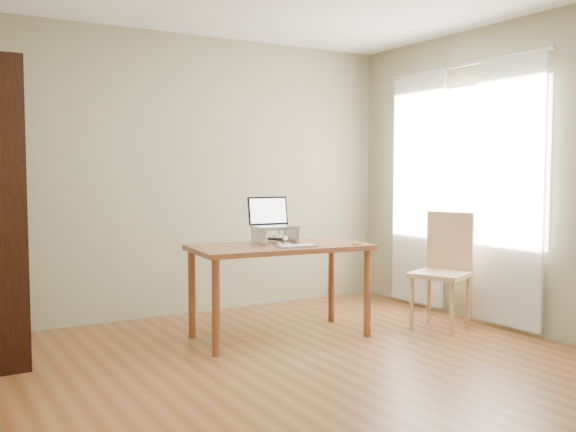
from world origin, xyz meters
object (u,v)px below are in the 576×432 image
at_px(desk, 280,257).
at_px(chair, 447,266).
at_px(cat, 273,236).
at_px(keyboard, 297,246).
at_px(laptop, 271,220).

bearing_deg(desk, chair, -13.41).
distance_m(desk, cat, 0.19).
bearing_deg(cat, desk, -84.78).
xyz_separation_m(keyboard, cat, (-0.02, 0.33, 0.05)).
height_order(keyboard, cat, cat).
xyz_separation_m(laptop, chair, (1.38, -0.60, -0.41)).
xyz_separation_m(cat, chair, (1.38, -0.57, -0.27)).
height_order(laptop, cat, laptop).
relative_size(cat, chair, 0.48).
distance_m(desk, chair, 1.46).
distance_m(keyboard, chair, 1.39).
relative_size(keyboard, cat, 0.66).
xyz_separation_m(keyboard, chair, (1.36, -0.24, -0.22)).
bearing_deg(chair, cat, 134.31).
height_order(desk, cat, cat).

